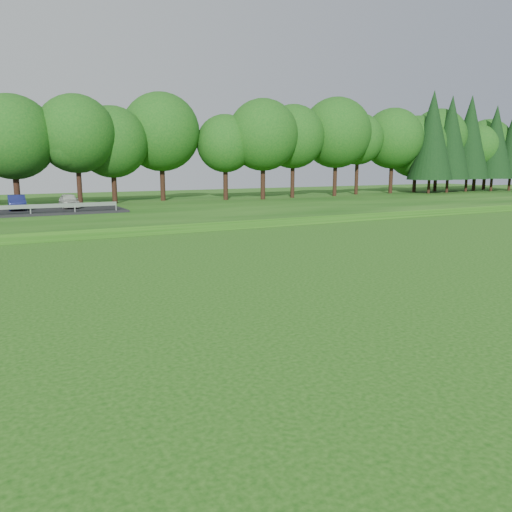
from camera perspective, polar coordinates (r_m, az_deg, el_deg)
berm at (r=50.86m, az=-2.43°, el=5.81°), size 130.00×30.00×0.60m
walking_path at (r=38.77m, az=6.49°, el=3.86°), size 130.00×1.60×0.04m
treeline at (r=54.45m, az=-4.36°, el=14.32°), size 104.00×7.00×15.00m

